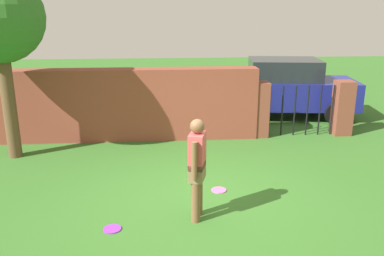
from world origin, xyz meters
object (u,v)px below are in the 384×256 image
person (197,165)px  frisbee_pink (219,190)px  car (283,88)px  frisbee_purple (112,229)px

person → frisbee_pink: bearing=168.8°
person → car: size_ratio=0.37×
person → car: bearing=168.4°
person → frisbee_purple: (-1.30, -0.26, -0.89)m
frisbee_pink → frisbee_purple: size_ratio=1.00×
frisbee_pink → frisbee_purple: 2.16m
car → frisbee_purple: size_ratio=16.20×
person → car: car is taller
person → car: 6.76m
car → frisbee_purple: car is taller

